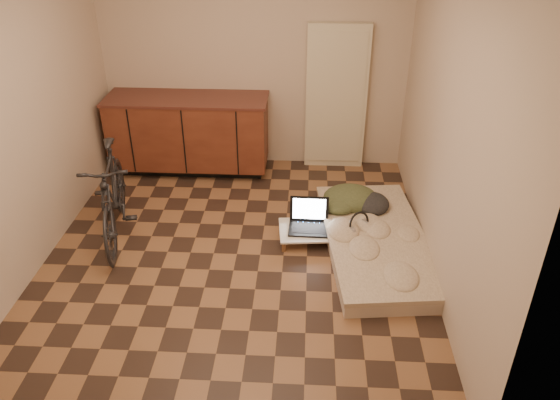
# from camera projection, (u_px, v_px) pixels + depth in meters

# --- Properties ---
(room_shell) EXTENTS (3.50, 4.00, 2.60)m
(room_shell) POSITION_uv_depth(u_px,v_px,m) (231.00, 125.00, 4.45)
(room_shell) COLOR brown
(room_shell) RESTS_ON ground
(cabinets) EXTENTS (1.84, 0.62, 0.91)m
(cabinets) POSITION_uv_depth(u_px,v_px,m) (189.00, 134.00, 6.37)
(cabinets) COLOR black
(cabinets) RESTS_ON ground
(appliance_panel) EXTENTS (0.70, 0.10, 1.70)m
(appliance_panel) POSITION_uv_depth(u_px,v_px,m) (336.00, 98.00, 6.30)
(appliance_panel) COLOR beige
(appliance_panel) RESTS_ON ground
(bicycle) EXTENTS (0.78, 1.60, 1.00)m
(bicycle) POSITION_uv_depth(u_px,v_px,m) (112.00, 190.00, 5.14)
(bicycle) COLOR black
(bicycle) RESTS_ON ground
(futon) EXTENTS (1.11, 1.98, 0.16)m
(futon) POSITION_uv_depth(u_px,v_px,m) (376.00, 242.00, 5.14)
(futon) COLOR beige
(futon) RESTS_ON ground
(clothing_pile) EXTENTS (0.64, 0.56, 0.24)m
(clothing_pile) POSITION_uv_depth(u_px,v_px,m) (357.00, 193.00, 5.53)
(clothing_pile) COLOR #3A4227
(clothing_pile) RESTS_ON futon
(headphones) EXTENTS (0.34, 0.33, 0.17)m
(headphones) POSITION_uv_depth(u_px,v_px,m) (359.00, 222.00, 5.12)
(headphones) COLOR black
(headphones) RESTS_ON futon
(lap_desk) EXTENTS (0.72, 0.50, 0.11)m
(lap_desk) POSITION_uv_depth(u_px,v_px,m) (314.00, 230.00, 5.27)
(lap_desk) COLOR brown
(lap_desk) RESTS_ON ground
(laptop) EXTENTS (0.38, 0.35, 0.26)m
(laptop) POSITION_uv_depth(u_px,v_px,m) (309.00, 222.00, 5.28)
(laptop) COLOR black
(laptop) RESTS_ON lap_desk
(mouse) EXTENTS (0.08, 0.11, 0.03)m
(mouse) POSITION_uv_depth(u_px,v_px,m) (337.00, 226.00, 5.29)
(mouse) COLOR white
(mouse) RESTS_ON lap_desk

